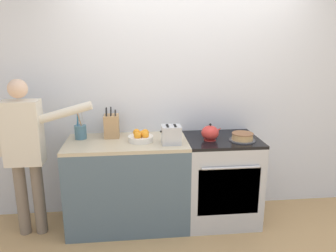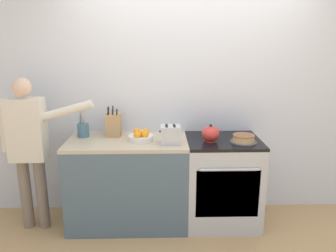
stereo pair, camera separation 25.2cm
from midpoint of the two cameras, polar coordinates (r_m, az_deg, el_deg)
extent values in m
plane|color=tan|center=(3.40, 2.89, -18.64)|extent=(16.00, 16.00, 0.00)
cube|color=silver|center=(3.53, 1.52, 5.45)|extent=(8.00, 0.04, 2.60)
cube|color=#4C6070|center=(3.44, -9.10, -10.12)|extent=(1.20, 0.63, 0.87)
cube|color=#BCAD8E|center=(3.28, -9.42, -2.91)|extent=(1.20, 0.63, 0.03)
cube|color=#B7BABF|center=(3.52, 7.06, -9.42)|extent=(0.74, 0.63, 0.88)
cube|color=black|center=(3.23, 8.33, -11.29)|extent=(0.60, 0.01, 0.48)
cylinder|color=#B7BABF|center=(3.11, 8.62, -7.25)|extent=(0.55, 0.02, 0.02)
cube|color=black|center=(3.36, 7.31, -2.35)|extent=(0.74, 0.63, 0.03)
cylinder|color=#4C4C51|center=(3.30, 10.68, -2.44)|extent=(0.26, 0.26, 0.01)
cylinder|color=tan|center=(3.29, 10.70, -2.11)|extent=(0.21, 0.21, 0.03)
cylinder|color=tan|center=(3.28, 10.73, -1.62)|extent=(0.20, 0.20, 0.03)
cylinder|color=brown|center=(3.28, 10.74, -1.31)|extent=(0.21, 0.21, 0.01)
cylinder|color=red|center=(3.27, 5.12, -2.39)|extent=(0.12, 0.12, 0.01)
ellipsoid|color=red|center=(3.25, 5.15, -1.22)|extent=(0.17, 0.17, 0.15)
cone|color=red|center=(3.26, 6.57, -0.74)|extent=(0.09, 0.04, 0.08)
sphere|color=black|center=(3.23, 5.18, 0.24)|extent=(0.02, 0.02, 0.02)
cube|color=tan|center=(3.40, -11.89, -0.04)|extent=(0.15, 0.16, 0.23)
cylinder|color=black|center=(3.33, -12.86, 2.31)|extent=(0.01, 0.04, 0.08)
cylinder|color=black|center=(3.33, -12.08, 2.16)|extent=(0.01, 0.03, 0.06)
cylinder|color=black|center=(3.33, -11.32, 2.23)|extent=(0.01, 0.03, 0.06)
cylinder|color=black|center=(3.37, -12.79, 2.46)|extent=(0.01, 0.04, 0.08)
cylinder|color=black|center=(3.36, -12.04, 2.52)|extent=(0.01, 0.04, 0.09)
cylinder|color=#477084|center=(3.43, -17.03, -1.04)|extent=(0.12, 0.12, 0.14)
cylinder|color=#B7BABF|center=(3.43, -17.39, 0.57)|extent=(0.04, 0.05, 0.23)
cylinder|color=#A37A51|center=(3.39, -17.04, 0.33)|extent=(0.06, 0.03, 0.22)
cylinder|color=#B7BABF|center=(3.41, -16.77, 0.65)|extent=(0.02, 0.06, 0.24)
cylinder|color=teal|center=(3.41, -17.55, 0.82)|extent=(0.02, 0.07, 0.27)
cylinder|color=silver|center=(3.24, -7.00, -2.21)|extent=(0.25, 0.25, 0.05)
sphere|color=orange|center=(3.26, -6.20, -1.21)|extent=(0.08, 0.08, 0.08)
sphere|color=orange|center=(3.17, -7.59, -1.70)|extent=(0.07, 0.07, 0.07)
sphere|color=orange|center=(3.29, -7.70, -1.12)|extent=(0.07, 0.07, 0.07)
sphere|color=orange|center=(3.18, -6.27, -1.62)|extent=(0.07, 0.07, 0.07)
sphere|color=orange|center=(3.22, -6.75, -1.43)|extent=(0.07, 0.07, 0.07)
cube|color=#B7BABF|center=(3.12, -1.74, -1.57)|extent=(0.18, 0.16, 0.18)
cube|color=black|center=(3.10, -2.43, 0.01)|extent=(0.02, 0.11, 0.00)
cube|color=black|center=(3.10, -1.08, 0.05)|extent=(0.02, 0.11, 0.00)
cube|color=black|center=(3.11, -3.58, -1.00)|extent=(0.02, 0.02, 0.01)
cylinder|color=#7A6B5B|center=(3.61, -25.96, -11.42)|extent=(0.11, 0.11, 0.73)
cylinder|color=#7A6B5B|center=(3.56, -23.50, -11.52)|extent=(0.11, 0.11, 0.73)
cube|color=beige|center=(3.36, -25.96, -1.10)|extent=(0.34, 0.20, 0.61)
cylinder|color=beige|center=(3.21, -19.75, 2.18)|extent=(0.52, 0.08, 0.21)
sphere|color=beige|center=(3.29, -26.76, 5.82)|extent=(0.18, 0.18, 0.18)
camera|label=1|loc=(0.13, -92.25, -0.59)|focal=35.00mm
camera|label=2|loc=(0.13, 87.75, 0.59)|focal=35.00mm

